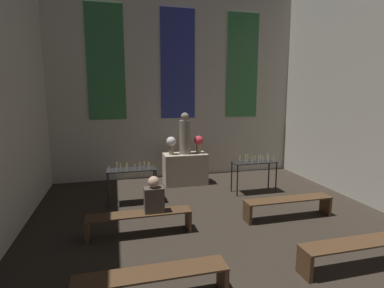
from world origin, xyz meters
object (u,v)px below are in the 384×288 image
Objects in this scene: flower_vase_left at (171,143)px; pew_second_right at (359,249)px; candle_rack_left at (132,174)px; statue at (185,135)px; pew_second_left at (152,280)px; candle_rack_right at (254,166)px; pew_back_left at (140,219)px; person_seated at (154,196)px; flower_vase_right at (199,142)px; pew_back_right at (288,204)px; altar at (185,169)px.

pew_second_right is (1.94, -4.81, -0.89)m from flower_vase_left.
statue is at bearing 37.58° from candle_rack_left.
candle_rack_right is at bearing 49.13° from pew_second_left.
pew_back_left is 0.49m from person_seated.
flower_vase_left reaches higher than pew_back_left.
candle_rack_right is at bearing -45.78° from flower_vase_right.
person_seated is (0.27, 0.00, 0.41)m from pew_back_left.
pew_second_left is 3.62m from pew_back_right.
flower_vase_right is at bearing 0.00° from flower_vase_left.
pew_second_right is (3.11, -3.60, -0.40)m from candle_rack_left.
candle_rack_left reaches higher than pew_second_left.
candle_rack_left reaches higher than pew_second_right.
candle_rack_right is at bearing 28.62° from pew_back_left.
pew_back_left is (-1.54, -2.91, -0.13)m from altar.
altar is 2.01m from candle_rack_left.
statue is 2.11m from candle_rack_right.
altar is at bearing 0.00° from flower_vase_left.
flower_vase_left is 5.02m from pew_second_left.
flower_vase_left reaches higher than pew_back_right.
candle_rack_right is 0.60× the size of pew_back_right.
candle_rack_left is 3.15m from candle_rack_right.
pew_second_left is 1.00× the size of pew_back_left.
pew_back_left is at bearing 180.00° from person_seated.
person_seated is at bearing 81.85° from pew_second_left.
pew_second_right is at bearing -34.14° from person_seated.
candle_rack_left is (-1.98, -1.21, -0.49)m from flower_vase_right.
altar is at bearing 0.00° from statue.
candle_rack_left is at bearing -134.11° from flower_vase_left.
pew_second_right is at bearing 0.00° from pew_second_left.
altar reaches higher than pew_second_right.
pew_second_right is 3.41m from person_seated.
statue reaches higher than flower_vase_left.
flower_vase_left is at bearing 123.67° from pew_back_right.
pew_second_left is (-3.12, -3.60, -0.40)m from candle_rack_right.
pew_back_left is at bearing 90.00° from pew_second_left.
flower_vase_left reaches higher than person_seated.
candle_rack_right is at bearing -37.48° from altar.
candle_rack_left is at bearing 100.34° from person_seated.
flower_vase_left is 1.00× the size of flower_vase_right.
flower_vase_right is 0.26× the size of pew_second_left.
flower_vase_left is 3.61m from pew_back_right.
pew_back_right is 2.83m from person_seated.
flower_vase_left is at bearing 111.95° from pew_second_right.
person_seated reaches higher than pew_second_right.
pew_back_right is (3.11, -1.70, -0.40)m from candle_rack_left.
altar is 0.65× the size of pew_second_left.
pew_second_right is (1.54, -4.81, -0.13)m from altar.
pew_second_left is at bearing -107.73° from statue.
pew_back_right is 2.81× the size of person_seated.
pew_back_right is (1.94, -2.91, -0.89)m from flower_vase_left.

